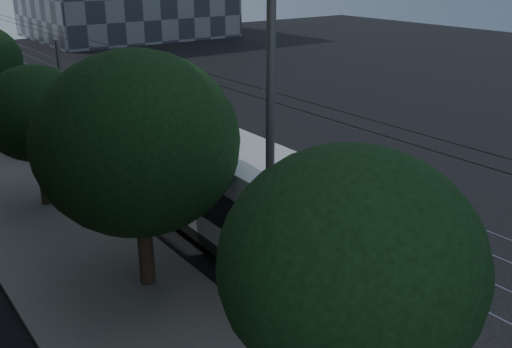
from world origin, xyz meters
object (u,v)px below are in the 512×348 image
object	(u,v)px
car_white_a	(69,133)
car_white_d	(1,80)
pickup_silver	(71,143)
car_white_b	(35,99)
trolleybus	(230,191)
streetlamp_near	(286,84)

from	to	relation	value
car_white_a	car_white_d	size ratio (longest dim) A/B	1.09
pickup_silver	car_white_b	world-z (taller)	pickup_silver
pickup_silver	car_white_d	size ratio (longest dim) A/B	1.52
car_white_b	car_white_d	distance (m)	7.71
trolleybus	car_white_b	distance (m)	22.59
car_white_a	car_white_b	size ratio (longest dim) A/B	0.99
car_white_a	car_white_b	bearing A→B (deg)	102.20
car_white_a	car_white_d	distance (m)	16.81
streetlamp_near	car_white_d	bearing A→B (deg)	86.90
car_white_a	streetlamp_near	distance (m)	19.44
pickup_silver	car_white_b	bearing A→B (deg)	60.64
car_white_b	car_white_d	xyz separation A→B (m)	(-0.16, 7.71, 0.04)
pickup_silver	streetlamp_near	world-z (taller)	streetlamp_near
pickup_silver	streetlamp_near	xyz separation A→B (m)	(-0.48, -16.47, 5.62)
car_white_a	trolleybus	bearing A→B (deg)	-68.49
car_white_b	streetlamp_near	bearing A→B (deg)	-72.56
car_white_b	streetlamp_near	xyz separation A→B (m)	(-2.08, -27.63, 5.82)
car_white_b	car_white_a	bearing A→B (deg)	-74.32
car_white_d	streetlamp_near	world-z (taller)	streetlamp_near
pickup_silver	car_white_a	world-z (taller)	pickup_silver
trolleybus	pickup_silver	world-z (taller)	trolleybus
car_white_a	streetlamp_near	size ratio (longest dim) A/B	0.39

